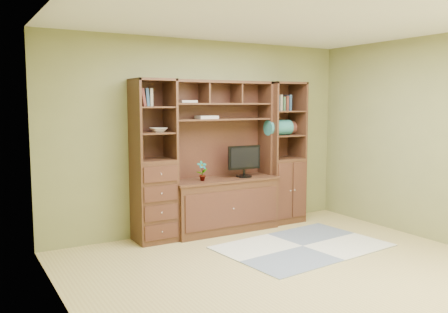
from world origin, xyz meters
TOP-DOWN VIEW (x-y plane):
  - room at (0.00, 0.00)m, footprint 4.60×4.10m
  - center_hutch at (0.17, 1.73)m, footprint 1.54×0.53m
  - left_tower at (-0.83, 1.77)m, footprint 0.50×0.45m
  - right_tower at (1.19, 1.77)m, footprint 0.55×0.45m
  - rug at (0.63, 0.61)m, footprint 2.09×1.51m
  - monitor at (0.47, 1.70)m, footprint 0.50×0.24m
  - orchid at (-0.19, 1.70)m, footprint 0.14×0.09m
  - magazines at (-0.05, 1.82)m, footprint 0.27×0.20m
  - bowl at (-0.76, 1.77)m, footprint 0.21×0.21m
  - blanket_teal at (1.07, 1.73)m, footprint 0.38×0.22m
  - blanket_red at (1.32, 1.85)m, footprint 0.35×0.19m

SIDE VIEW (x-z plane):
  - rug at x=0.63m, z-range 0.00..0.01m
  - orchid at x=-0.19m, z-range 0.73..1.00m
  - center_hutch at x=0.17m, z-range 0.00..2.05m
  - left_tower at x=-0.83m, z-range 0.00..2.05m
  - right_tower at x=1.19m, z-range 0.00..2.05m
  - monitor at x=0.47m, z-range 0.73..1.33m
  - room at x=0.00m, z-range -0.02..2.62m
  - blanket_red at x=1.32m, z-range 1.29..1.48m
  - blanket_teal at x=1.07m, z-range 1.29..1.51m
  - bowl at x=-0.76m, z-range 1.39..1.44m
  - magazines at x=-0.05m, z-range 1.54..1.58m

